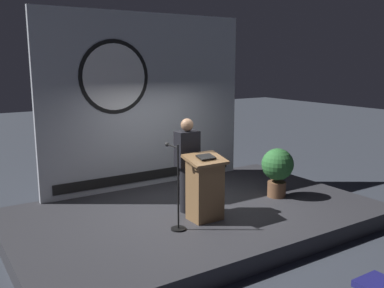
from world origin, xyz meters
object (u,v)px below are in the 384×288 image
Objects in this scene: podium at (205,188)px; speaker_person at (187,165)px; potted_plant at (277,168)px; microphone_stand at (177,200)px.

podium is 0.57m from speaker_person.
podium is at bearing -172.74° from potted_plant.
speaker_person reaches higher than podium.
podium is 1.16× the size of potted_plant.
podium is 1.89m from potted_plant.
microphone_stand is at bearing -172.16° from potted_plant.
microphone_stand reaches higher than potted_plant.
podium reaches higher than potted_plant.
potted_plant is (2.49, 0.34, 0.11)m from microphone_stand.
microphone_stand is at bearing -133.93° from speaker_person.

